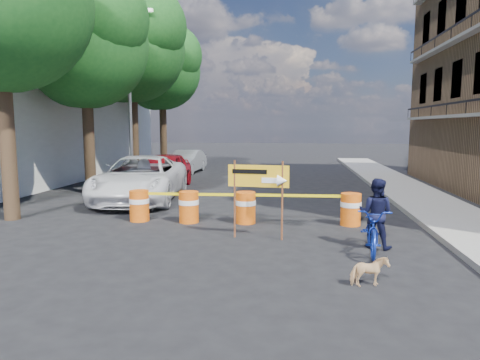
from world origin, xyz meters
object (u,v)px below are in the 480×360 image
(barrel_mid_right, at_px, (246,207))
(sedan_silver, at_px, (187,162))
(detour_sign, at_px, (266,182))
(bicycle, at_px, (373,209))
(pedestrian, at_px, (376,213))
(barrel_far_right, at_px, (351,209))
(suv_white, at_px, (141,179))
(sedan_red, at_px, (164,171))
(dog, at_px, (369,272))
(barrel_far_left, at_px, (139,205))
(barrel_mid_left, at_px, (189,206))

(barrel_mid_right, relative_size, sedan_silver, 0.22)
(detour_sign, distance_m, bicycle, 2.55)
(barrel_mid_right, relative_size, pedestrian, 0.56)
(barrel_far_right, bearing_deg, suv_white, 156.60)
(barrel_far_right, height_order, detour_sign, detour_sign)
(sedan_red, bearing_deg, pedestrian, -50.68)
(detour_sign, xyz_separation_m, suv_white, (-4.99, 4.91, -0.59))
(barrel_mid_right, height_order, pedestrian, pedestrian)
(bicycle, height_order, dog, bicycle)
(barrel_far_left, distance_m, pedestrian, 6.64)
(dog, distance_m, suv_white, 10.48)
(barrel_mid_right, bearing_deg, barrel_far_left, -178.17)
(barrel_mid_left, distance_m, sedan_red, 7.02)
(bicycle, distance_m, dog, 2.28)
(barrel_far_left, height_order, dog, barrel_far_left)
(detour_sign, height_order, sedan_red, detour_sign)
(barrel_mid_right, relative_size, dog, 1.42)
(barrel_far_left, bearing_deg, barrel_mid_left, -0.40)
(dog, height_order, sedan_silver, sedan_silver)
(barrel_far_left, relative_size, dog, 1.42)
(pedestrian, relative_size, sedan_red, 0.34)
(pedestrian, bearing_deg, barrel_mid_left, -0.06)
(barrel_far_right, distance_m, sedan_red, 9.62)
(detour_sign, bearing_deg, dog, -50.15)
(suv_white, xyz_separation_m, sedan_red, (-0.09, 3.09, -0.03))
(barrel_far_right, distance_m, dog, 4.70)
(pedestrian, height_order, suv_white, suv_white)
(barrel_far_left, xyz_separation_m, sedan_red, (-1.27, 6.44, 0.32))
(bicycle, bearing_deg, barrel_far_right, 98.81)
(pedestrian, distance_m, sedan_silver, 16.89)
(barrel_mid_left, height_order, sedan_red, sedan_red)
(barrel_mid_right, relative_size, sedan_red, 0.19)
(detour_sign, bearing_deg, barrel_far_right, 44.02)
(pedestrian, distance_m, dog, 2.60)
(barrel_mid_right, relative_size, suv_white, 0.15)
(pedestrian, xyz_separation_m, bicycle, (-0.13, -0.37, 0.18))
(barrel_far_right, distance_m, bicycle, 2.61)
(bicycle, relative_size, suv_white, 0.33)
(barrel_mid_right, bearing_deg, dog, -59.73)
(bicycle, bearing_deg, barrel_mid_left, 159.36)
(barrel_mid_left, height_order, bicycle, bicycle)
(pedestrian, bearing_deg, sedan_silver, -39.03)
(barrel_mid_right, xyz_separation_m, suv_white, (-4.29, 3.24, 0.35))
(barrel_far_right, bearing_deg, barrel_mid_right, -177.81)
(barrel_mid_right, bearing_deg, barrel_far_right, 2.19)
(pedestrian, relative_size, bicycle, 0.82)
(barrel_mid_left, xyz_separation_m, bicycle, (4.71, -2.34, 0.50))
(sedan_red, bearing_deg, bicycle, -52.38)
(barrel_far_right, xyz_separation_m, suv_white, (-7.24, 3.13, 0.35))
(barrel_mid_left, bearing_deg, dog, -46.04)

